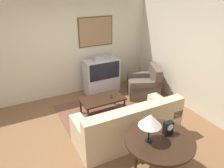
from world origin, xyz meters
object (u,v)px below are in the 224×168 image
Objects in this scene: tv at (102,76)px; table_lamp at (150,120)px; couch at (128,126)px; armchair at (144,86)px; coffee_table at (102,100)px; mantel_clock at (168,128)px; console_table at (159,142)px.

tv is 2.30× the size of table_lamp.
couch is (-0.46, -2.25, -0.20)m from tv.
tv reaches higher than armchair.
tv is 0.52× the size of couch.
coffee_table is at bearing 84.31° from table_lamp.
tv is at bearing 77.54° from table_lamp.
mantel_clock is (0.12, -0.99, 0.56)m from couch.
console_table is at bearing -90.76° from coffee_table.
couch is at bearing 97.13° from mantel_clock.
console_table is 2.30× the size of table_lamp.
armchair is at bearing 55.35° from table_lamp.
coffee_table is 2.20× the size of table_lamp.
table_lamp reaches higher than console_table.
mantel_clock is (0.37, -0.00, -0.26)m from table_lamp.
mantel_clock is (0.16, -2.12, 0.49)m from coffee_table.
coffee_table is (-0.04, 1.14, 0.07)m from couch.
armchair is (1.46, 1.49, -0.03)m from couch.
couch is 1.10m from console_table.
mantel_clock is at bearing 97.20° from couch.
coffee_table is at bearing 89.24° from console_table.
mantel_clock is at bearing -0.19° from table_lamp.
coffee_table is at bearing 94.39° from mantel_clock.
table_lamp is at bearing -95.69° from coffee_table.
couch is 2.02× the size of coffee_table.
armchair reaches higher than console_table.
table_lamp reaches higher than tv.
tv reaches higher than coffee_table.
table_lamp is at bearing 75.76° from couch.
armchair is 2.87m from mantel_clock.
table_lamp is (-0.71, -3.23, 0.62)m from tv.
coffee_table is (-0.50, -1.11, -0.13)m from tv.
couch is 1.93× the size of armchair.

